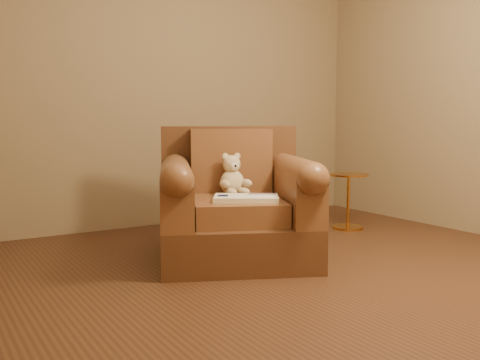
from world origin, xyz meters
TOP-DOWN VIEW (x-y plane):
  - floor at (0.00, 0.00)m, footprint 4.00×4.00m
  - room at (0.00, 0.00)m, footprint 4.02×4.02m
  - armchair at (-0.23, 0.55)m, footprint 1.36×1.33m
  - teddy_bear at (-0.20, 0.63)m, footprint 0.22×0.26m
  - guidebook at (-0.28, 0.32)m, footprint 0.50×0.45m
  - side_table at (1.20, 0.91)m, footprint 0.36×0.36m

SIDE VIEW (x-z plane):
  - floor at x=0.00m, z-range 0.00..0.00m
  - side_table at x=1.20m, z-range 0.02..0.52m
  - armchair at x=-0.23m, z-range -0.11..0.83m
  - guidebook at x=-0.28m, z-range 0.45..0.48m
  - teddy_bear at x=-0.20m, z-range 0.41..0.72m
  - room at x=0.00m, z-range 0.36..3.07m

